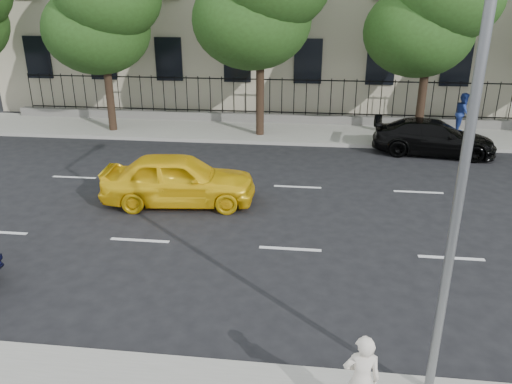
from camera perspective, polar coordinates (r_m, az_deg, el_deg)
ground at (r=10.79m, az=3.14°, el=-12.73°), size 120.00×120.00×0.00m
far_sidewalk at (r=23.68m, az=5.52°, el=6.77°), size 60.00×4.00×0.15m
lane_markings at (r=14.95m, az=4.41°, el=-2.46°), size 49.60×4.62×0.01m
iron_fence at (r=25.20m, az=5.69°, el=9.00°), size 30.00×0.50×2.20m
street_light at (r=7.47m, az=23.00°, el=12.83°), size 0.25×3.32×8.05m
tree_b at (r=24.19m, az=-17.18°, el=20.11°), size 5.53×5.12×8.97m
tree_d at (r=22.73m, az=19.64°, el=19.79°), size 5.34×4.94×8.84m
yellow_taxi at (r=15.55m, az=-8.79°, el=1.46°), size 4.86×2.35×1.60m
black_sedan at (r=21.64m, az=19.61°, el=5.91°), size 5.04×2.55×1.40m
woman_near at (r=7.83m, az=11.93°, el=-20.27°), size 0.58×0.40×1.51m
pedestrian_far at (r=25.02m, az=22.60°, el=8.35°), size 0.88×1.02×1.82m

